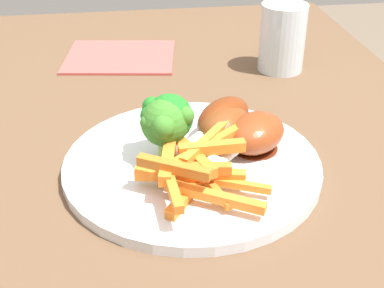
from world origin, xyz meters
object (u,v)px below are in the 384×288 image
(chicken_drumstick_extra, at_px, (221,120))
(water_glass, at_px, (282,38))
(chicken_drumstick_far, at_px, (254,135))
(dinner_plate, at_px, (192,165))
(broccoli_floret_middle, at_px, (168,119))
(broccoli_floret_front, at_px, (164,122))
(chicken_drumstick_near, at_px, (221,127))
(dining_table, at_px, (211,272))
(carrot_fries_pile, at_px, (195,166))

(chicken_drumstick_extra, distance_m, water_glass, 0.25)
(chicken_drumstick_far, bearing_deg, dinner_plate, 98.62)
(chicken_drumstick_far, bearing_deg, broccoli_floret_middle, 88.57)
(dinner_plate, bearing_deg, broccoli_floret_front, 79.23)
(broccoli_floret_front, distance_m, water_glass, 0.32)
(chicken_drumstick_near, height_order, water_glass, water_glass)
(chicken_drumstick_near, bearing_deg, chicken_drumstick_far, -121.95)
(dining_table, height_order, carrot_fries_pile, carrot_fries_pile)
(chicken_drumstick_near, bearing_deg, carrot_fries_pile, 151.66)
(broccoli_floret_front, xyz_separation_m, carrot_fries_pile, (-0.05, -0.03, -0.02))
(water_glass, bearing_deg, broccoli_floret_front, 140.97)
(dinner_plate, distance_m, water_glass, 0.31)
(broccoli_floret_middle, bearing_deg, carrot_fries_pile, -160.76)
(carrot_fries_pile, bearing_deg, broccoli_floret_middle, 19.24)
(carrot_fries_pile, height_order, chicken_drumstick_near, same)
(broccoli_floret_front, height_order, chicken_drumstick_far, broccoli_floret_front)
(carrot_fries_pile, relative_size, chicken_drumstick_extra, 1.34)
(dining_table, height_order, chicken_drumstick_far, chicken_drumstick_far)
(dinner_plate, height_order, chicken_drumstick_far, chicken_drumstick_far)
(broccoli_floret_middle, bearing_deg, chicken_drumstick_extra, -63.91)
(carrot_fries_pile, bearing_deg, water_glass, -30.44)
(chicken_drumstick_near, height_order, chicken_drumstick_far, chicken_drumstick_near)
(dinner_plate, distance_m, chicken_drumstick_near, 0.05)
(broccoli_floret_middle, bearing_deg, water_glass, -39.17)
(broccoli_floret_front, bearing_deg, carrot_fries_pile, -153.54)
(water_glass, bearing_deg, dining_table, 152.10)
(dining_table, xyz_separation_m, dinner_plate, (0.04, 0.02, 0.12))
(broccoli_floret_middle, xyz_separation_m, chicken_drumstick_far, (-0.00, -0.09, -0.03))
(chicken_drumstick_near, distance_m, chicken_drumstick_extra, 0.01)
(chicken_drumstick_near, xyz_separation_m, chicken_drumstick_extra, (0.01, -0.00, 0.00))
(broccoli_floret_middle, relative_size, chicken_drumstick_far, 0.66)
(broccoli_floret_front, relative_size, carrot_fries_pile, 0.47)
(chicken_drumstick_near, bearing_deg, broccoli_floret_middle, 105.94)
(chicken_drumstick_far, relative_size, water_glass, 1.08)
(water_glass, bearing_deg, chicken_drumstick_extra, 147.68)
(carrot_fries_pile, xyz_separation_m, chicken_drumstick_near, (0.08, -0.04, -0.00))
(dinner_plate, relative_size, chicken_drumstick_extra, 2.49)
(dinner_plate, relative_size, chicken_drumstick_far, 2.56)
(carrot_fries_pile, height_order, chicken_drumstick_extra, chicken_drumstick_extra)
(dining_table, relative_size, chicken_drumstick_far, 11.61)
(broccoli_floret_middle, distance_m, carrot_fries_pile, 0.07)
(chicken_drumstick_near, relative_size, chicken_drumstick_extra, 1.10)
(dining_table, height_order, chicken_drumstick_extra, chicken_drumstick_extra)
(broccoli_floret_middle, bearing_deg, broccoli_floret_front, 145.77)
(dining_table, height_order, chicken_drumstick_near, chicken_drumstick_near)
(chicken_drumstick_far, height_order, water_glass, water_glass)
(dinner_plate, distance_m, broccoli_floret_front, 0.06)
(broccoli_floret_front, bearing_deg, broccoli_floret_middle, -34.23)
(chicken_drumstick_extra, bearing_deg, broccoli_floret_middle, 116.09)
(chicken_drumstick_extra, bearing_deg, water_glass, -32.32)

